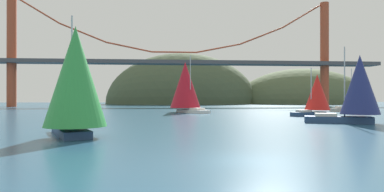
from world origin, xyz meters
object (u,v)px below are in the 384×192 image
object	(u,v)px
sailboat_navy_sail	(357,88)
sailboat_crimson_sail	(186,86)
sailboat_red_spinnaker	(316,94)
sailboat_scarlet_sail	(358,91)
sailboat_green_sail	(75,80)

from	to	relation	value
sailboat_navy_sail	sailboat_crimson_sail	bearing A→B (deg)	120.62
sailboat_red_spinnaker	sailboat_crimson_sail	bearing A→B (deg)	144.85
sailboat_scarlet_sail	sailboat_crimson_sail	bearing A→B (deg)	179.84
sailboat_scarlet_sail	sailboat_green_sail	xyz separation A→B (m)	(-47.14, -41.65, 0.14)
sailboat_scarlet_sail	sailboat_red_spinnaker	xyz separation A→B (m)	(-15.58, -14.21, -0.65)
sailboat_red_spinnaker	sailboat_navy_sail	bearing A→B (deg)	-98.83
sailboat_red_spinnaker	sailboat_crimson_sail	xyz separation A→B (m)	(-20.32, 14.31, 1.70)
sailboat_green_sail	sailboat_crimson_sail	bearing A→B (deg)	74.92
sailboat_scarlet_sail	sailboat_red_spinnaker	world-z (taller)	sailboat_scarlet_sail
sailboat_navy_sail	sailboat_green_sail	world-z (taller)	sailboat_green_sail
sailboat_navy_sail	sailboat_crimson_sail	size ratio (longest dim) A/B	0.80
sailboat_crimson_sail	sailboat_red_spinnaker	bearing A→B (deg)	-35.15
sailboat_scarlet_sail	sailboat_red_spinnaker	size ratio (longest dim) A/B	1.15
sailboat_navy_sail	sailboat_crimson_sail	world-z (taller)	sailboat_crimson_sail
sailboat_crimson_sail	sailboat_green_sail	world-z (taller)	sailboat_crimson_sail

